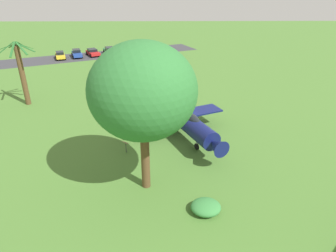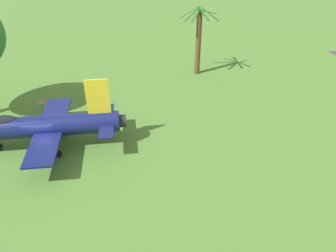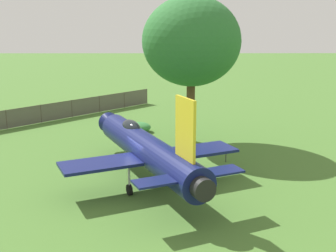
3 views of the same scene
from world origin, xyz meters
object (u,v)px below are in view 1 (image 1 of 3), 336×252
parked_car_silver (140,48)px  parked_car_red (93,52)px  palm_tree (22,74)px  parked_car_green (109,51)px  shrub_near_fence (206,207)px  info_plaque (126,144)px  parked_car_black (127,49)px  display_jet (181,116)px  parked_car_blue (77,53)px  parked_car_yellow (60,55)px  shade_tree (143,92)px

parked_car_silver → parked_car_red: parked_car_silver is taller
palm_tree → parked_car_green: (5.59, 29.31, -3.15)m
shrub_near_fence → parked_car_green: bearing=106.2°
shrub_near_fence → info_plaque: size_ratio=1.78×
parked_car_black → parked_car_red: (-7.02, -2.98, -0.03)m
shrub_near_fence → display_jet: bearing=95.5°
parked_car_blue → parked_car_yellow: size_ratio=1.02×
shade_tree → palm_tree: (-15.85, 17.17, -3.57)m
palm_tree → parked_car_blue: size_ratio=1.72×
parked_car_black → parked_car_yellow: (-13.02, -5.74, -0.03)m
shade_tree → shrub_near_fence: (4.12, -2.92, -7.11)m
parked_car_silver → display_jet: bearing=-18.4°
palm_tree → info_plaque: 18.68m
info_plaque → parked_car_red: size_ratio=0.24×
parked_car_green → parked_car_red: (-3.32, -1.31, -0.07)m
display_jet → parked_car_silver: (-6.84, 41.23, -1.25)m
display_jet → shrub_near_fence: size_ratio=6.58×
parked_car_black → parked_car_blue: 10.93m
parked_car_black → display_jet: bearing=172.1°
parked_car_black → shade_tree: bearing=166.3°
parked_car_black → parked_car_blue: bearing=92.0°
info_plaque → parked_car_red: (-11.52, 40.22, -0.12)m
display_jet → parked_car_black: size_ratio=2.64×
parked_car_red → parked_car_yellow: size_ratio=1.07×
shrub_near_fence → parked_car_green: size_ratio=0.42×
shade_tree → parked_car_black: (-6.56, 48.14, -6.76)m
parked_car_black → parked_car_blue: size_ratio=1.11×
palm_tree → parked_car_yellow: 25.72m
info_plaque → parked_car_black: size_ratio=0.23×
shrub_near_fence → parked_car_silver: 53.15m
shrub_near_fence → parked_car_yellow: bearing=117.6°
display_jet → parked_car_red: (-16.60, 36.75, -1.28)m
parked_car_green → parked_car_blue: (-6.33, -2.69, -0.00)m
parked_car_blue → shade_tree: bearing=-0.4°
display_jet → shrub_near_fence: bearing=-18.7°
parked_car_silver → parked_car_blue: size_ratio=1.09×
display_jet → parked_car_silver: size_ratio=2.69×
parked_car_silver → shade_tree: bearing=-23.4°
display_jet → parked_car_green: 40.33m
info_plaque → parked_car_yellow: (-17.52, 37.46, -0.13)m
shade_tree → parked_car_silver: size_ratio=2.17×
palm_tree → parked_car_yellow: palm_tree is taller
palm_tree → display_jet: bearing=-24.9°
palm_tree → parked_car_silver: size_ratio=1.57×
palm_tree → parked_car_black: palm_tree is taller
parked_car_green → shrub_near_fence: bearing=174.5°
display_jet → parked_car_blue: (-19.61, 35.37, -1.21)m
parked_car_blue → palm_tree: bearing=-19.6°
display_jet → parked_car_green: display_jet is taller
display_jet → parked_car_yellow: size_ratio=3.00×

